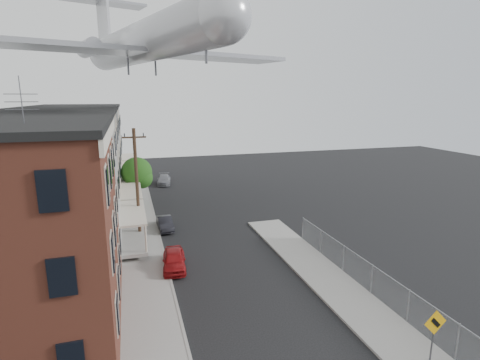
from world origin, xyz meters
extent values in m
cube|color=gray|center=(-5.50, 24.00, 0.06)|extent=(3.00, 62.00, 0.12)
cube|color=gray|center=(5.50, 6.00, 0.06)|extent=(3.00, 26.00, 0.12)
cube|color=gray|center=(-4.05, 24.00, 0.07)|extent=(0.15, 62.00, 0.14)
cube|color=gray|center=(4.05, 6.00, 0.07)|extent=(0.15, 26.00, 0.14)
cube|color=#3B1B12|center=(-12.00, 7.00, 5.00)|extent=(10.00, 12.00, 10.00)
cube|color=beige|center=(-6.92, 7.00, 9.70)|extent=(0.16, 12.20, 0.60)
cylinder|color=#515156|center=(-10.00, 5.00, 11.15)|extent=(0.04, 0.04, 2.00)
cube|color=slate|center=(-12.00, 16.50, 5.00)|extent=(10.00, 7.00, 10.00)
cube|color=black|center=(-12.00, 16.50, 10.15)|extent=(10.25, 7.00, 0.30)
cube|color=gray|center=(-6.10, 16.50, 0.55)|extent=(1.80, 6.40, 0.25)
cube|color=beige|center=(-6.10, 16.50, 2.75)|extent=(1.90, 6.50, 0.15)
cube|color=#6C6156|center=(-12.00, 23.50, 5.00)|extent=(10.00, 7.00, 10.00)
cube|color=black|center=(-12.00, 23.50, 10.15)|extent=(10.25, 7.00, 0.30)
cube|color=gray|center=(-6.10, 23.50, 0.55)|extent=(1.80, 6.40, 0.25)
cube|color=beige|center=(-6.10, 23.50, 2.75)|extent=(1.90, 6.50, 0.15)
cube|color=slate|center=(-12.00, 30.50, 5.00)|extent=(10.00, 7.00, 10.00)
cube|color=black|center=(-12.00, 30.50, 10.15)|extent=(10.25, 7.00, 0.30)
cube|color=gray|center=(-6.10, 30.50, 0.55)|extent=(1.80, 6.40, 0.25)
cube|color=beige|center=(-6.10, 30.50, 2.75)|extent=(1.90, 6.50, 0.15)
cube|color=#6C6156|center=(-12.00, 37.50, 5.00)|extent=(10.00, 7.00, 10.00)
cube|color=black|center=(-12.00, 37.50, 10.15)|extent=(10.25, 7.00, 0.30)
cube|color=gray|center=(-6.10, 37.50, 0.55)|extent=(1.80, 6.40, 0.25)
cube|color=beige|center=(-6.10, 37.50, 2.75)|extent=(1.90, 6.50, 0.15)
cube|color=slate|center=(-12.00, 44.50, 5.00)|extent=(10.00, 7.00, 10.00)
cube|color=black|center=(-12.00, 44.50, 10.15)|extent=(10.25, 7.00, 0.30)
cube|color=gray|center=(-6.10, 44.50, 0.55)|extent=(1.80, 6.40, 0.25)
cube|color=beige|center=(-6.10, 44.50, 2.75)|extent=(1.90, 6.50, 0.15)
cylinder|color=gray|center=(7.00, -1.00, 0.95)|extent=(0.06, 0.06, 1.90)
cylinder|color=gray|center=(7.00, 2.00, 0.95)|extent=(0.06, 0.06, 1.90)
cylinder|color=gray|center=(7.00, 5.00, 0.95)|extent=(0.06, 0.06, 1.90)
cylinder|color=gray|center=(7.00, 8.00, 0.95)|extent=(0.06, 0.06, 1.90)
cylinder|color=gray|center=(7.00, 11.00, 0.95)|extent=(0.06, 0.06, 1.90)
cylinder|color=gray|center=(7.00, 14.00, 0.95)|extent=(0.06, 0.06, 1.90)
cube|color=gray|center=(7.00, 5.00, 1.85)|extent=(0.04, 18.00, 0.04)
cube|color=gray|center=(7.00, 5.00, 0.95)|extent=(0.02, 18.00, 1.80)
cylinder|color=#515156|center=(5.60, -1.00, 1.30)|extent=(0.07, 0.07, 2.60)
cube|color=#F6AB0C|center=(5.60, -1.04, 2.25)|extent=(1.10, 0.03, 1.10)
cube|color=black|center=(5.60, -1.06, 2.25)|extent=(0.52, 0.02, 0.52)
cylinder|color=black|center=(-5.60, 18.00, 4.50)|extent=(0.26, 0.26, 9.00)
cube|color=black|center=(-5.60, 18.00, 8.30)|extent=(1.80, 0.12, 0.12)
cylinder|color=black|center=(-6.30, 18.00, 8.50)|extent=(0.08, 0.08, 0.25)
cylinder|color=black|center=(-4.90, 18.00, 8.50)|extent=(0.08, 0.08, 0.25)
cylinder|color=black|center=(-5.40, 28.00, 1.20)|extent=(0.24, 0.24, 2.40)
sphere|color=#163D10|center=(-5.40, 28.00, 3.60)|extent=(3.20, 3.20, 3.20)
sphere|color=#163D10|center=(-4.90, 27.70, 3.04)|extent=(2.24, 2.24, 2.24)
imported|color=maroon|center=(-3.60, 11.77, 0.64)|extent=(1.87, 3.87, 1.27)
imported|color=black|center=(-3.43, 19.67, 0.56)|extent=(1.33, 3.45, 1.12)
imported|color=gray|center=(-1.80, 37.36, 0.60)|extent=(2.16, 4.32, 1.20)
cylinder|color=#B9B9BD|center=(-4.01, 24.81, 16.22)|extent=(11.53, 26.51, 3.56)
sphere|color=#B9B9BD|center=(0.06, 12.10, 16.22)|extent=(3.56, 3.56, 3.56)
cone|color=#B9B9BD|center=(-8.07, 37.53, 16.22)|extent=(4.41, 4.26, 3.56)
cube|color=#939399|center=(-3.50, 23.22, 15.10)|extent=(26.85, 12.59, 0.39)
cylinder|color=#939399|center=(-9.43, 33.01, 16.44)|extent=(3.05, 4.78, 1.78)
cylinder|color=#939399|center=(-4.35, 34.63, 16.44)|extent=(3.05, 4.78, 1.78)
cube|color=#B9B9BD|center=(-7.91, 37.00, 19.33)|extent=(1.55, 4.11, 6.23)
cube|color=#939399|center=(-8.24, 38.06, 22.22)|extent=(10.95, 5.98, 0.28)
cylinder|color=#515156|center=(-0.62, 14.22, 14.21)|extent=(0.18, 0.18, 1.33)
camera|label=1|loc=(-6.09, -11.89, 11.35)|focal=28.00mm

